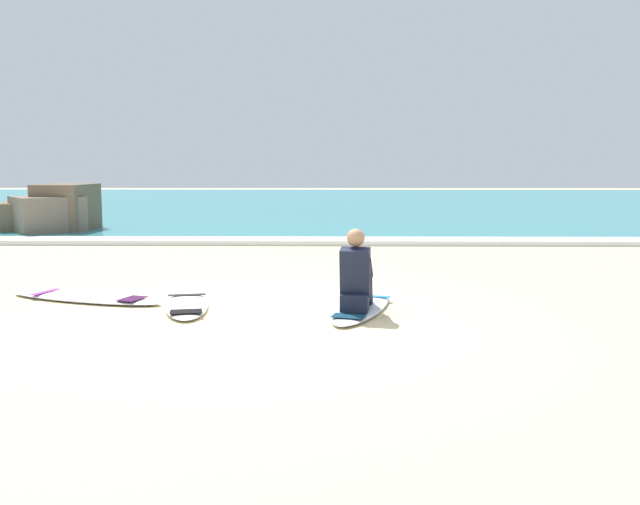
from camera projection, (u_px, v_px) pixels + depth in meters
ground_plane at (270, 323)px, 7.71m from camera, size 80.00×80.00×0.00m
sea at (314, 204)px, 28.81m from camera, size 80.00×28.00×0.10m
breaking_foam at (300, 241)px, 15.22m from camera, size 80.00×0.90×0.11m
surfboard_main at (362, 308)px, 8.37m from camera, size 1.05×2.08×0.08m
surfer_seated at (356, 278)px, 8.09m from camera, size 0.43×0.74×0.95m
surfboard_spare_near at (187, 305)px, 8.52m from camera, size 0.84×1.78×0.08m
surfboard_spare_far at (85, 298)px, 8.99m from camera, size 2.31×1.24×0.08m
rock_outcrop_distant at (51, 215)px, 17.33m from camera, size 2.61×2.67×1.23m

